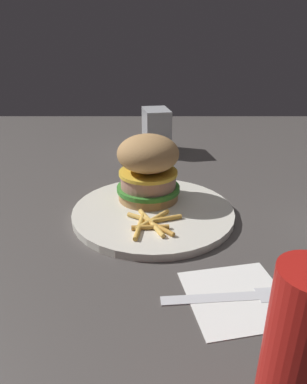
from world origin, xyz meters
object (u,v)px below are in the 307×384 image
at_px(fries_pile, 151,223).
at_px(napkin, 237,297).
at_px(napkin_dispenser, 157,131).
at_px(fork, 239,295).
at_px(plate, 154,212).
at_px(ketchup_bottle, 295,363).
at_px(sandwich, 149,167).

relative_size(fries_pile, napkin, 0.79).
xyz_separation_m(fries_pile, napkin_dispenser, (0.01, 0.40, 0.04)).
bearing_deg(fork, napkin_dispenser, 99.24).
xyz_separation_m(plate, fries_pile, (-0.00, -0.05, 0.01)).
xyz_separation_m(plate, ketchup_bottle, (0.09, -0.34, 0.07)).
xyz_separation_m(napkin, ketchup_bottle, (-0.00, -0.15, 0.07)).
distance_m(napkin, ketchup_bottle, 0.16).
bearing_deg(plate, fries_pile, -93.34).
bearing_deg(ketchup_bottle, sandwich, 104.80).
distance_m(fork, ketchup_bottle, 0.16).
bearing_deg(napkin, sandwich, 113.44).
relative_size(sandwich, napkin, 1.02).
xyz_separation_m(fries_pile, fork, (0.10, -0.14, -0.01)).
height_order(sandwich, napkin, sandwich).
bearing_deg(sandwich, fork, -66.23).
bearing_deg(ketchup_bottle, napkin_dispenser, 97.04).
xyz_separation_m(sandwich, fries_pile, (0.01, -0.09, -0.05)).
height_order(plate, napkin, plate).
height_order(fork, napkin_dispenser, napkin_dispenser).
xyz_separation_m(fork, ketchup_bottle, (-0.00, -0.15, 0.07)).
bearing_deg(napkin_dispenser, plate, 168.53).
bearing_deg(plate, sandwich, 101.53).
bearing_deg(ketchup_bottle, plate, 105.18).
xyz_separation_m(sandwich, ketchup_bottle, (0.10, -0.38, 0.00)).
distance_m(plate, napkin, 0.22).
height_order(fork, ketchup_bottle, ketchup_bottle).
height_order(napkin_dispenser, ketchup_bottle, ketchup_bottle).
bearing_deg(napkin, napkin_dispenser, 99.08).
relative_size(napkin, fork, 0.63).
distance_m(sandwich, napkin, 0.27).
bearing_deg(sandwich, fries_pile, -86.82).
relative_size(plate, napkin, 2.39).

